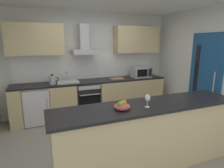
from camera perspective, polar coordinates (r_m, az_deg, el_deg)
ground at (r=3.72m, az=1.34°, el=-17.35°), size 5.39×4.66×0.02m
wall_back at (r=5.04m, az=-7.01°, el=6.37°), size 5.39×0.12×2.60m
wall_right at (r=4.63m, az=28.22°, el=4.37°), size 0.12×4.66×2.60m
backsplash_tile at (r=4.98m, az=-6.78°, el=5.49°), size 3.74×0.02×0.66m
counter_back at (r=4.85m, az=-5.59°, el=-4.12°), size 3.87×0.60×0.90m
counter_island at (r=2.91m, az=10.90°, el=-15.28°), size 2.81×0.64×0.99m
upper_cabinets at (r=4.78m, az=-6.49°, el=13.37°), size 3.82×0.32×0.70m
side_door at (r=4.67m, az=26.51°, el=1.20°), size 0.08×0.85×2.05m
oven at (r=4.78m, az=-7.61°, el=-4.31°), size 0.60×0.62×0.80m
refrigerator at (r=4.66m, az=-22.04°, el=-6.05°), size 0.58×0.60×0.85m
microwave at (r=5.18m, az=8.84°, el=3.71°), size 0.50×0.38×0.30m
sink at (r=4.59m, az=-13.46°, el=0.77°), size 0.50×0.40×0.26m
kettle at (r=4.50m, az=-17.83°, el=1.26°), size 0.29×0.15×0.24m
range_hood at (r=4.69m, az=-8.50°, el=11.82°), size 0.62×0.45×0.72m
wine_glass at (r=2.55m, az=10.84°, el=-4.38°), size 0.08×0.08×0.18m
fruit_bowl at (r=2.46m, az=3.09°, el=-6.79°), size 0.22×0.22×0.13m
chopping_board at (r=4.89m, az=1.50°, el=1.66°), size 0.34×0.23×0.02m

